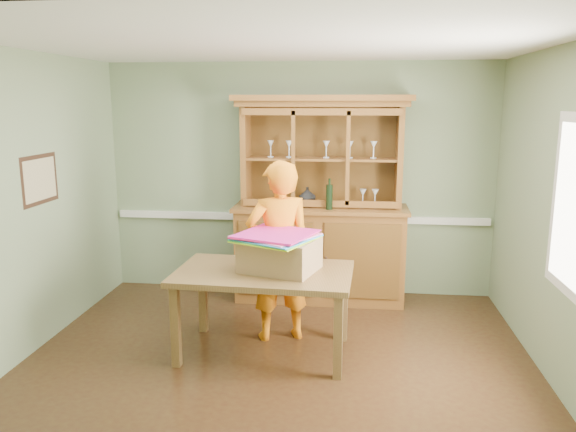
# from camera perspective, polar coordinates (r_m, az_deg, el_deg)

# --- Properties ---
(floor) EXTENTS (4.50, 4.50, 0.00)m
(floor) POSITION_cam_1_polar(r_m,az_deg,el_deg) (5.09, -1.11, -14.74)
(floor) COLOR #3F2B14
(floor) RESTS_ON ground
(ceiling) EXTENTS (4.50, 4.50, 0.00)m
(ceiling) POSITION_cam_1_polar(r_m,az_deg,el_deg) (4.58, -1.25, 17.15)
(ceiling) COLOR white
(ceiling) RESTS_ON wall_back
(wall_back) EXTENTS (4.50, 0.00, 4.50)m
(wall_back) POSITION_cam_1_polar(r_m,az_deg,el_deg) (6.61, 1.14, 3.71)
(wall_back) COLOR gray
(wall_back) RESTS_ON floor
(wall_left) EXTENTS (0.00, 4.00, 4.00)m
(wall_left) POSITION_cam_1_polar(r_m,az_deg,el_deg) (5.43, -25.45, 0.84)
(wall_left) COLOR gray
(wall_left) RESTS_ON floor
(wall_right) EXTENTS (0.00, 4.00, 4.00)m
(wall_right) POSITION_cam_1_polar(r_m,az_deg,el_deg) (4.89, 25.95, -0.27)
(wall_right) COLOR gray
(wall_right) RESTS_ON floor
(wall_front) EXTENTS (4.50, 0.00, 4.50)m
(wall_front) POSITION_cam_1_polar(r_m,az_deg,el_deg) (2.75, -6.81, -7.76)
(wall_front) COLOR gray
(wall_front) RESTS_ON floor
(chair_rail) EXTENTS (4.41, 0.05, 0.08)m
(chair_rail) POSITION_cam_1_polar(r_m,az_deg,el_deg) (6.66, 1.11, -0.16)
(chair_rail) COLOR white
(chair_rail) RESTS_ON wall_back
(framed_map) EXTENTS (0.03, 0.60, 0.46)m
(framed_map) POSITION_cam_1_polar(r_m,az_deg,el_deg) (5.64, -23.85, 3.41)
(framed_map) COLOR #352015
(framed_map) RESTS_ON wall_left
(window_panel) EXTENTS (0.03, 0.96, 1.36)m
(window_panel) POSITION_cam_1_polar(r_m,az_deg,el_deg) (4.58, 27.08, 0.81)
(window_panel) COLOR white
(window_panel) RESTS_ON wall_right
(china_hutch) EXTENTS (1.98, 0.65, 2.32)m
(china_hutch) POSITION_cam_1_polar(r_m,az_deg,el_deg) (6.43, 3.29, -1.40)
(china_hutch) COLOR brown
(china_hutch) RESTS_ON floor
(dining_table) EXTENTS (1.60, 1.00, 0.78)m
(dining_table) POSITION_cam_1_polar(r_m,az_deg,el_deg) (5.04, -2.48, -6.58)
(dining_table) COLOR brown
(dining_table) RESTS_ON floor
(cardboard_box) EXTENTS (0.75, 0.66, 0.29)m
(cardboard_box) POSITION_cam_1_polar(r_m,az_deg,el_deg) (4.98, -0.83, -3.91)
(cardboard_box) COLOR #9B7550
(cardboard_box) RESTS_ON dining_table
(kite_stack) EXTENTS (0.80, 0.80, 0.05)m
(kite_stack) POSITION_cam_1_polar(r_m,az_deg,el_deg) (4.91, -1.21, -2.05)
(kite_stack) COLOR #B3E11C
(kite_stack) RESTS_ON cardboard_box
(person) EXTENTS (0.73, 0.60, 1.73)m
(person) POSITION_cam_1_polar(r_m,az_deg,el_deg) (5.31, -0.92, -3.61)
(person) COLOR orange
(person) RESTS_ON floor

